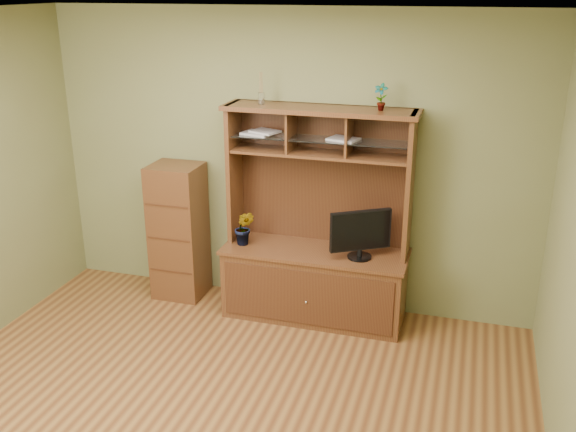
% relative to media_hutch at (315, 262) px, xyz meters
% --- Properties ---
extents(room, '(4.54, 4.04, 2.74)m').
position_rel_media_hutch_xyz_m(room, '(-0.34, -1.73, 0.83)').
color(room, '#5A3219').
rests_on(room, ground).
extents(media_hutch, '(1.66, 0.61, 1.90)m').
position_rel_media_hutch_xyz_m(media_hutch, '(0.00, 0.00, 0.00)').
color(media_hutch, '#482214').
rests_on(media_hutch, room).
extents(monitor, '(0.48, 0.32, 0.43)m').
position_rel_media_hutch_xyz_m(monitor, '(0.41, -0.08, 0.35)').
color(monitor, black).
rests_on(monitor, media_hutch).
extents(orchid_plant, '(0.19, 0.16, 0.32)m').
position_rel_media_hutch_xyz_m(orchid_plant, '(-0.64, -0.08, 0.29)').
color(orchid_plant, '#22541D').
rests_on(orchid_plant, media_hutch).
extents(top_plant, '(0.13, 0.10, 0.22)m').
position_rel_media_hutch_xyz_m(top_plant, '(0.50, 0.08, 1.49)').
color(top_plant, '#3D6D26').
rests_on(top_plant, media_hutch).
extents(reed_diffuser, '(0.05, 0.05, 0.27)m').
position_rel_media_hutch_xyz_m(reed_diffuser, '(-0.52, 0.08, 1.48)').
color(reed_diffuser, silver).
rests_on(reed_diffuser, media_hutch).
extents(magazines, '(1.05, 0.25, 0.04)m').
position_rel_media_hutch_xyz_m(magazines, '(-0.29, 0.08, 1.13)').
color(magazines, silver).
rests_on(magazines, media_hutch).
extents(side_cabinet, '(0.47, 0.42, 1.30)m').
position_rel_media_hutch_xyz_m(side_cabinet, '(-1.36, 0.04, 0.13)').
color(side_cabinet, '#482214').
rests_on(side_cabinet, room).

